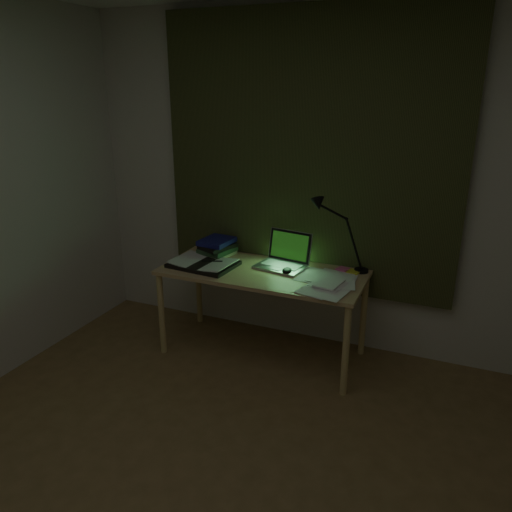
{
  "coord_description": "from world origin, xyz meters",
  "views": [
    {
      "loc": [
        1.07,
        -1.51,
        1.95
      ],
      "look_at": [
        -0.19,
        1.48,
        0.82
      ],
      "focal_mm": 35.0,
      "sensor_mm": 36.0,
      "label": 1
    }
  ],
  "objects_px": {
    "desk_lamp": "(364,235)",
    "book_stack": "(217,247)",
    "open_textbook": "(203,263)",
    "loose_papers": "(322,282)",
    "laptop": "(281,252)",
    "desk": "(262,313)"
  },
  "relations": [
    {
      "from": "laptop",
      "to": "open_textbook",
      "type": "bearing_deg",
      "value": -152.07
    },
    {
      "from": "laptop",
      "to": "desk_lamp",
      "type": "relative_size",
      "value": 0.72
    },
    {
      "from": "desk_lamp",
      "to": "desk",
      "type": "bearing_deg",
      "value": -167.4
    },
    {
      "from": "laptop",
      "to": "book_stack",
      "type": "bearing_deg",
      "value": -177.57
    },
    {
      "from": "laptop",
      "to": "loose_papers",
      "type": "distance_m",
      "value": 0.42
    },
    {
      "from": "loose_papers",
      "to": "desk_lamp",
      "type": "xyz_separation_m",
      "value": [
        0.2,
        0.32,
        0.26
      ]
    },
    {
      "from": "book_stack",
      "to": "loose_papers",
      "type": "relative_size",
      "value": 0.71
    },
    {
      "from": "desk",
      "to": "loose_papers",
      "type": "xyz_separation_m",
      "value": [
        0.46,
        -0.06,
        0.34
      ]
    },
    {
      "from": "desk",
      "to": "open_textbook",
      "type": "height_order",
      "value": "open_textbook"
    },
    {
      "from": "loose_papers",
      "to": "desk",
      "type": "bearing_deg",
      "value": 172.12
    },
    {
      "from": "desk_lamp",
      "to": "loose_papers",
      "type": "bearing_deg",
      "value": -130.14
    },
    {
      "from": "laptop",
      "to": "loose_papers",
      "type": "height_order",
      "value": "laptop"
    },
    {
      "from": "open_textbook",
      "to": "loose_papers",
      "type": "xyz_separation_m",
      "value": [
        0.9,
        0.01,
        -0.01
      ]
    },
    {
      "from": "open_textbook",
      "to": "book_stack",
      "type": "bearing_deg",
      "value": 97.74
    },
    {
      "from": "desk",
      "to": "laptop",
      "type": "distance_m",
      "value": 0.48
    },
    {
      "from": "book_stack",
      "to": "loose_papers",
      "type": "bearing_deg",
      "value": -14.43
    },
    {
      "from": "open_textbook",
      "to": "loose_papers",
      "type": "relative_size",
      "value": 1.29
    },
    {
      "from": "laptop",
      "to": "book_stack",
      "type": "height_order",
      "value": "laptop"
    },
    {
      "from": "open_textbook",
      "to": "loose_papers",
      "type": "height_order",
      "value": "open_textbook"
    },
    {
      "from": "desk_lamp",
      "to": "laptop",
      "type": "bearing_deg",
      "value": -173.55
    },
    {
      "from": "desk",
      "to": "desk_lamp",
      "type": "bearing_deg",
      "value": 21.25
    },
    {
      "from": "desk_lamp",
      "to": "book_stack",
      "type": "bearing_deg",
      "value": 175.72
    }
  ]
}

